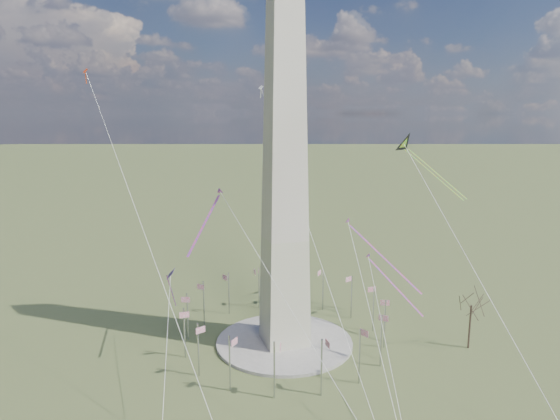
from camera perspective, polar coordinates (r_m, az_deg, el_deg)
name	(u,v)px	position (r m, az deg, el deg)	size (l,w,h in m)	color
ground	(284,343)	(136.87, 0.50, -14.99)	(2000.00, 2000.00, 0.00)	#435229
plaza	(284,342)	(136.70, 0.50, -14.84)	(36.00, 36.00, 0.80)	#A59F97
washington_monument	(285,163)	(123.66, 0.54, 5.42)	(15.56, 15.56, 100.00)	beige
flagpole_ring	(284,318)	(133.85, 0.51, -12.19)	(54.40, 54.40, 13.00)	#B3B6B9
tree_near	(472,302)	(138.39, 21.05, -9.80)	(10.08, 10.08, 17.64)	#422E28
kite_delta_black	(407,147)	(152.71, 14.34, 6.96)	(15.43, 21.28, 18.03)	black
kite_diamond_purple	(171,278)	(129.90, -12.37, -7.57)	(2.42, 3.55, 10.49)	navy
kite_streamer_left	(372,245)	(125.57, 10.46, -4.01)	(11.77, 20.02, 15.19)	#FF4828
kite_streamer_mid	(209,214)	(122.73, -8.12, -0.47)	(11.74, 16.39, 13.10)	#FF4828
kite_streamer_right	(387,277)	(139.62, 12.14, -7.53)	(8.64, 17.84, 13.02)	#FF4828
kite_small_red	(85,72)	(150.06, -21.34, 14.44)	(1.44, 1.42, 4.13)	red
kite_small_white	(261,89)	(167.45, -2.20, 13.67)	(1.46, 1.36, 4.07)	silver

